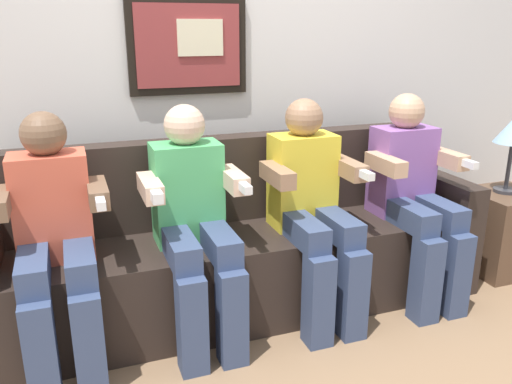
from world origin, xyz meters
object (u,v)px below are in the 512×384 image
at_px(person_leftmost, 55,235).
at_px(person_left_center, 194,218).
at_px(person_rightmost, 414,191).
at_px(couch, 244,253).
at_px(person_right_center, 312,203).
at_px(side_table_right, 502,231).

bearing_deg(person_leftmost, person_left_center, -0.04).
xyz_separation_m(person_left_center, person_rightmost, (1.21, 0.00, -0.00)).
xyz_separation_m(couch, person_right_center, (0.30, -0.17, 0.29)).
bearing_deg(person_rightmost, person_leftmost, 180.00).
bearing_deg(person_right_center, side_table_right, 2.63).
bearing_deg(person_leftmost, person_rightmost, 0.00).
xyz_separation_m(person_right_center, side_table_right, (1.33, 0.06, -0.36)).
height_order(couch, side_table_right, couch).
bearing_deg(person_leftmost, couch, 10.57).
distance_m(person_left_center, person_rightmost, 1.21).
bearing_deg(person_left_center, person_right_center, 0.04).
xyz_separation_m(couch, person_left_center, (-0.30, -0.17, 0.29)).
bearing_deg(person_left_center, person_rightmost, 0.02).
distance_m(couch, person_leftmost, 0.96).
bearing_deg(couch, person_leftmost, -169.43).
bearing_deg(person_rightmost, side_table_right, 4.82).
xyz_separation_m(person_leftmost, person_left_center, (0.60, -0.00, 0.00)).
relative_size(person_rightmost, side_table_right, 2.22).
distance_m(couch, side_table_right, 1.63).
relative_size(person_leftmost, person_right_center, 1.00).
xyz_separation_m(person_leftmost, person_right_center, (1.21, 0.00, 0.00)).
xyz_separation_m(person_leftmost, side_table_right, (2.53, 0.06, -0.36)).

